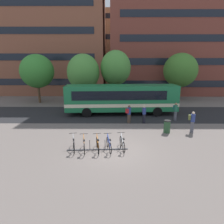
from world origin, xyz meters
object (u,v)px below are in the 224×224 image
at_px(commuter_grey_pack_2, 144,113).
at_px(commuter_red_pack_0, 129,113).
at_px(parked_bicycle_orange_1, 84,145).
at_px(commuter_olive_pack_3, 192,120).
at_px(street_tree_2, 116,68).
at_px(parked_bicycle_silver_0, 74,144).
at_px(parked_bicycle_orange_2, 98,145).
at_px(street_tree_0, 83,72).
at_px(parked_bicycle_silver_4, 122,144).
at_px(trash_bin, 167,126).
at_px(street_tree_3, 180,70).
at_px(commuter_teal_pack_1, 175,110).
at_px(street_tree_1, 37,71).
at_px(parked_bicycle_blue_3, 109,145).
at_px(city_bus, 122,98).

bearing_deg(commuter_grey_pack_2, commuter_red_pack_0, -95.01).
height_order(parked_bicycle_orange_1, commuter_grey_pack_2, commuter_grey_pack_2).
distance_m(commuter_olive_pack_3, street_tree_2, 13.81).
xyz_separation_m(parked_bicycle_silver_0, parked_bicycle_orange_2, (1.56, -0.07, 0.00)).
bearing_deg(street_tree_0, parked_bicycle_orange_2, -78.59).
xyz_separation_m(parked_bicycle_silver_4, trash_bin, (3.76, 3.20, 0.13)).
height_order(parked_bicycle_orange_2, street_tree_3, street_tree_3).
height_order(commuter_red_pack_0, trash_bin, commuter_red_pack_0).
xyz_separation_m(commuter_teal_pack_1, commuter_grey_pack_2, (-3.21, -0.92, -0.05)).
distance_m(parked_bicycle_silver_4, commuter_olive_pack_3, 6.65).
relative_size(parked_bicycle_orange_2, trash_bin, 1.66).
bearing_deg(parked_bicycle_silver_4, parked_bicycle_orange_1, 88.13).
bearing_deg(commuter_teal_pack_1, street_tree_2, -151.36).
relative_size(parked_bicycle_silver_0, commuter_olive_pack_3, 0.97).
distance_m(street_tree_1, street_tree_2, 10.94).
relative_size(parked_bicycle_blue_3, commuter_teal_pack_1, 0.96).
bearing_deg(city_bus, parked_bicycle_silver_0, -113.59).
distance_m(parked_bicycle_blue_3, street_tree_1, 19.40).
bearing_deg(commuter_olive_pack_3, street_tree_1, 163.43).
bearing_deg(street_tree_2, commuter_grey_pack_2, -74.48).
height_order(city_bus, commuter_red_pack_0, city_bus).
relative_size(commuter_olive_pack_3, street_tree_1, 0.26).
relative_size(commuter_olive_pack_3, street_tree_2, 0.24).
distance_m(parked_bicycle_silver_0, commuter_red_pack_0, 7.21).
relative_size(city_bus, parked_bicycle_silver_4, 7.09).
height_order(trash_bin, street_tree_2, street_tree_2).
xyz_separation_m(commuter_red_pack_0, trash_bin, (2.89, -2.62, -0.46)).
xyz_separation_m(commuter_teal_pack_1, street_tree_1, (-16.68, 9.02, 3.39)).
xyz_separation_m(commuter_olive_pack_3, street_tree_1, (-16.94, 12.51, 3.41)).
distance_m(parked_bicycle_silver_4, commuter_red_pack_0, 5.92).
xyz_separation_m(parked_bicycle_orange_1, street_tree_3, (11.78, 17.88, 4.11)).
height_order(parked_bicycle_silver_0, parked_bicycle_orange_2, same).
bearing_deg(commuter_red_pack_0, street_tree_0, 83.31).
bearing_deg(street_tree_2, commuter_red_pack_0, -82.98).
xyz_separation_m(parked_bicycle_orange_1, street_tree_1, (-8.72, 16.03, 4.03)).
bearing_deg(trash_bin, street_tree_1, 139.93).
distance_m(parked_bicycle_blue_3, commuter_red_pack_0, 6.27).
distance_m(trash_bin, street_tree_0, 14.51).
bearing_deg(parked_bicycle_orange_1, parked_bicycle_silver_4, -93.26).
bearing_deg(parked_bicycle_orange_2, trash_bin, -67.06).
height_order(parked_bicycle_orange_2, street_tree_2, street_tree_2).
xyz_separation_m(commuter_red_pack_0, street_tree_0, (-5.42, 8.65, 3.34)).
bearing_deg(parked_bicycle_blue_3, commuter_red_pack_0, -27.53).
relative_size(parked_bicycle_silver_0, trash_bin, 1.64).
height_order(parked_bicycle_silver_0, parked_bicycle_blue_3, same).
relative_size(parked_bicycle_orange_2, street_tree_2, 0.24).
bearing_deg(street_tree_0, city_bus, -46.84).
relative_size(commuter_red_pack_0, street_tree_3, 0.24).
height_order(parked_bicycle_orange_1, commuter_red_pack_0, commuter_red_pack_0).
xyz_separation_m(parked_bicycle_orange_1, commuter_red_pack_0, (3.32, 6.09, 0.60)).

